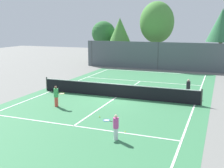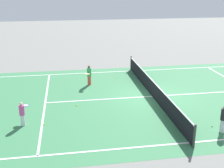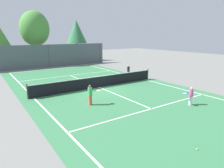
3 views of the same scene
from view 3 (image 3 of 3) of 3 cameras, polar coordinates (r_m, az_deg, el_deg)
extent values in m
plane|color=slate|center=(17.48, -3.80, -0.96)|extent=(80.00, 80.00, 0.00)
cube|color=#387A4C|center=(17.48, -3.80, -0.95)|extent=(13.00, 25.00, 0.00)
cube|color=white|center=(15.55, -21.56, -3.78)|extent=(0.10, 24.00, 0.01)
cube|color=white|center=(20.74, 9.39, 1.26)|extent=(0.10, 24.00, 0.01)
cube|color=white|center=(28.28, -16.32, 4.22)|extent=(11.00, 0.10, 0.01)
cube|color=white|center=(12.65, 11.26, -7.03)|extent=(11.00, 0.10, 0.01)
cube|color=white|center=(23.09, -11.93, 2.42)|extent=(11.00, 0.10, 0.01)
cube|color=white|center=(17.48, -3.80, -0.94)|extent=(0.10, 12.80, 0.01)
cylinder|color=#333833|center=(15.33, -23.19, -2.07)|extent=(0.10, 0.10, 1.10)
cylinder|color=#333833|center=(20.90, 10.25, 2.84)|extent=(0.10, 0.10, 1.10)
cube|color=black|center=(17.37, -3.83, 0.56)|extent=(11.80, 0.03, 0.95)
cube|color=white|center=(17.26, -3.85, 2.17)|extent=(11.80, 0.04, 0.05)
cube|color=#515B60|center=(29.97, -17.75, 7.71)|extent=(18.00, 0.06, 3.20)
cylinder|color=#3F4447|center=(29.97, -17.75, 7.71)|extent=(0.12, 0.12, 3.20)
cylinder|color=#3F4447|center=(33.41, -3.53, 8.90)|extent=(0.12, 0.12, 3.20)
cylinder|color=brown|center=(31.55, -29.08, 6.07)|extent=(0.36, 0.36, 2.28)
cylinder|color=brown|center=(32.55, -20.83, 8.20)|extent=(0.39, 0.39, 3.53)
ellipsoid|color=#4C8E3D|center=(32.45, -21.40, 14.66)|extent=(4.25, 4.16, 5.10)
cylinder|color=brown|center=(36.89, -9.97, 9.11)|extent=(0.46, 0.46, 3.11)
cone|color=#337547|center=(36.78, -10.20, 14.62)|extent=(3.58, 3.58, 3.98)
cylinder|color=silver|center=(21.62, 4.71, 2.74)|extent=(0.23, 0.23, 0.63)
cylinder|color=#232328|center=(21.51, 4.74, 4.27)|extent=(0.29, 0.29, 0.55)
sphere|color=beige|center=(21.46, 4.76, 5.21)|extent=(0.17, 0.17, 0.17)
cylinder|color=silver|center=(14.02, 21.65, -4.50)|extent=(0.21, 0.21, 0.56)
cylinder|color=#D14799|center=(13.87, 21.84, -2.44)|extent=(0.26, 0.26, 0.49)
sphere|color=beige|center=(13.79, 21.96, -1.16)|extent=(0.15, 0.15, 0.15)
cylinder|color=black|center=(13.69, 20.98, -2.47)|extent=(0.20, 0.08, 0.03)
torus|color=blue|center=(13.53, 20.17, -2.58)|extent=(0.40, 0.40, 0.03)
cylinder|color=silver|center=(13.53, 20.17, -2.58)|extent=(0.34, 0.34, 0.00)
cylinder|color=#E54C3F|center=(13.08, -6.27, -4.70)|extent=(0.23, 0.23, 0.63)
cylinder|color=#3FA559|center=(12.90, -6.34, -2.21)|extent=(0.29, 0.29, 0.55)
sphere|color=brown|center=(12.81, -6.38, -0.66)|extent=(0.17, 0.17, 0.17)
cylinder|color=black|center=(12.95, -5.06, -1.99)|extent=(0.20, 0.09, 0.03)
torus|color=yellow|center=(13.00, -3.98, -1.91)|extent=(0.41, 0.41, 0.03)
cylinder|color=silver|center=(13.00, -3.98, -1.91)|extent=(0.35, 0.35, 0.00)
sphere|color=#CCE533|center=(18.68, -23.36, -1.02)|extent=(0.07, 0.07, 0.07)
sphere|color=#CCE533|center=(14.29, 8.13, -4.33)|extent=(0.07, 0.07, 0.07)
sphere|color=#CCE533|center=(8.99, 23.30, -16.84)|extent=(0.07, 0.07, 0.07)
sphere|color=#CCE533|center=(14.72, 18.63, -4.39)|extent=(0.07, 0.07, 0.07)
sphere|color=#CCE533|center=(14.49, -14.30, -4.37)|extent=(0.07, 0.07, 0.07)
sphere|color=#CCE533|center=(21.19, 3.85, 1.75)|extent=(0.07, 0.07, 0.07)
sphere|color=#CCE533|center=(22.86, -20.83, 1.76)|extent=(0.07, 0.07, 0.07)
camera|label=1|loc=(16.06, 71.98, 7.01)|focal=45.69mm
camera|label=2|loc=(26.17, 35.66, 15.82)|focal=46.17mm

